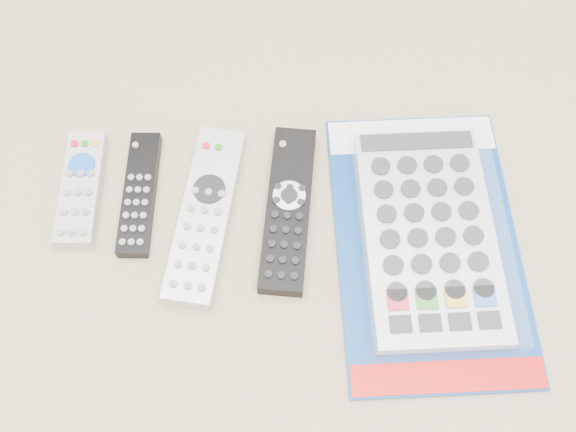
{
  "coord_description": "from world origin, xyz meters",
  "views": [
    {
      "loc": [
        0.03,
        -0.36,
        0.69
      ],
      "look_at": [
        0.04,
        -0.03,
        0.01
      ],
      "focal_mm": 40.0,
      "sensor_mm": 36.0,
      "label": 1
    }
  ],
  "objects_px": {
    "jumbo_remote_packaged": "(429,234)",
    "remote_large_black": "(288,209)",
    "remote_slim_black": "(139,194)",
    "remote_silver_dvd": "(206,215)",
    "remote_small_grey": "(81,189)"
  },
  "relations": [
    {
      "from": "remote_slim_black",
      "to": "remote_silver_dvd",
      "type": "height_order",
      "value": "remote_silver_dvd"
    },
    {
      "from": "remote_slim_black",
      "to": "remote_large_black",
      "type": "xyz_separation_m",
      "value": [
        0.18,
        -0.03,
        0.0
      ]
    },
    {
      "from": "remote_small_grey",
      "to": "remote_large_black",
      "type": "distance_m",
      "value": 0.25
    },
    {
      "from": "remote_silver_dvd",
      "to": "remote_small_grey",
      "type": "bearing_deg",
      "value": 175.19
    },
    {
      "from": "jumbo_remote_packaged",
      "to": "remote_slim_black",
      "type": "bearing_deg",
      "value": 167.74
    },
    {
      "from": "remote_slim_black",
      "to": "jumbo_remote_packaged",
      "type": "bearing_deg",
      "value": -8.96
    },
    {
      "from": "remote_small_grey",
      "to": "remote_slim_black",
      "type": "distance_m",
      "value": 0.07
    },
    {
      "from": "remote_slim_black",
      "to": "jumbo_remote_packaged",
      "type": "relative_size",
      "value": 0.46
    },
    {
      "from": "remote_silver_dvd",
      "to": "remote_slim_black",
      "type": "bearing_deg",
      "value": 168.5
    },
    {
      "from": "remote_small_grey",
      "to": "jumbo_remote_packaged",
      "type": "xyz_separation_m",
      "value": [
        0.41,
        -0.07,
        0.01
      ]
    },
    {
      "from": "remote_slim_black",
      "to": "remote_small_grey",
      "type": "bearing_deg",
      "value": 175.75
    },
    {
      "from": "remote_small_grey",
      "to": "remote_slim_black",
      "type": "height_order",
      "value": "remote_small_grey"
    },
    {
      "from": "remote_silver_dvd",
      "to": "remote_large_black",
      "type": "xyz_separation_m",
      "value": [
        0.1,
        0.01,
        -0.0
      ]
    },
    {
      "from": "jumbo_remote_packaged",
      "to": "remote_large_black",
      "type": "bearing_deg",
      "value": 164.66
    },
    {
      "from": "remote_silver_dvd",
      "to": "remote_large_black",
      "type": "bearing_deg",
      "value": 13.08
    }
  ]
}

